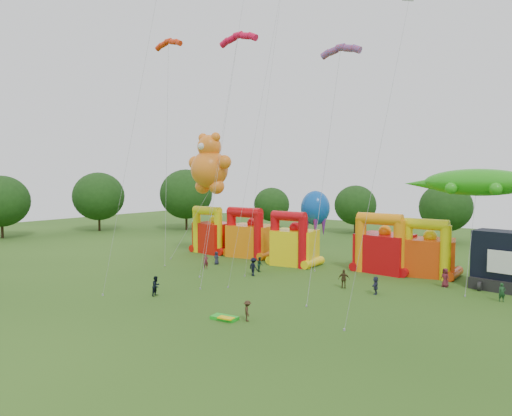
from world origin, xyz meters
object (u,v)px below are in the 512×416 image
Objects in this scene: bouncy_castle_0 at (213,235)px; spectator_4 at (344,279)px; octopus_kite at (315,230)px; bouncy_castle_2 at (294,244)px; gecko_kite at (475,193)px; teddy_bear_kite at (202,190)px; spectator_0 at (216,258)px.

bouncy_castle_0 is 3.62× the size of spectator_4.
octopus_kite reaches higher than spectator_4.
octopus_kite is at bearing 48.40° from bouncy_castle_2.
teddy_bear_kite is at bearing -173.57° from gecko_kite.
octopus_kite is 12.64m from spectator_4.
bouncy_castle_2 is (13.88, -0.98, 0.01)m from bouncy_castle_0.
bouncy_castle_2 is 0.73× the size of octopus_kite.
teddy_bear_kite is 24.18m from spectator_4.
bouncy_castle_2 reaches higher than spectator_0.
gecko_kite is at bearing 6.43° from teddy_bear_kite.
bouncy_castle_0 is 34.28m from gecko_kite.
bouncy_castle_0 is 0.40× the size of teddy_bear_kite.
spectator_0 is (-9.43, -7.41, -3.40)m from octopus_kite.
spectator_4 is (9.98, -7.04, -1.59)m from bouncy_castle_2.
bouncy_castle_2 is 4.15× the size of spectator_0.
teddy_bear_kite is (-12.45, -2.81, 6.41)m from bouncy_castle_2.
bouncy_castle_0 is 0.73× the size of octopus_kite.
teddy_bear_kite is 32.40m from gecko_kite.
gecko_kite is (32.20, 3.63, 0.23)m from teddy_bear_kite.
teddy_bear_kite is (1.44, -3.79, 6.42)m from bouncy_castle_0.
bouncy_castle_2 is 9.51m from spectator_0.
spectator_0 is (-7.64, -5.40, -1.70)m from bouncy_castle_2.
octopus_kite is at bearing 34.73° from spectator_0.
bouncy_castle_0 reaches higher than spectator_0.
gecko_kite is at bearing 9.36° from spectator_0.
spectator_0 is at bearing -141.84° from octopus_kite.
octopus_kite reaches higher than bouncy_castle_0.
bouncy_castle_0 is 9.08m from spectator_0.
spectator_4 is (17.62, -1.64, 0.11)m from spectator_0.
spectator_0 is at bearing -167.21° from gecko_kite.
octopus_kite is at bearing 3.77° from bouncy_castle_0.
octopus_kite is (-17.96, 1.19, -4.94)m from gecko_kite.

